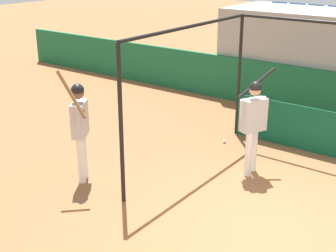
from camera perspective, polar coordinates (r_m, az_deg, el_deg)
ground_plane at (r=7.11m, az=12.78°, el=-13.12°), size 60.00×60.00×0.00m
batting_cage at (r=8.96m, az=16.51°, el=2.14°), size 3.75×3.90×2.67m
player_batter at (r=8.51m, az=10.36°, el=0.89°), size 0.58×0.94×1.90m
player_waiting at (r=8.21m, az=-10.71°, el=0.32°), size 0.68×0.64×2.09m
baseball at (r=10.15m, az=6.89°, el=-1.86°), size 0.07×0.07×0.07m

